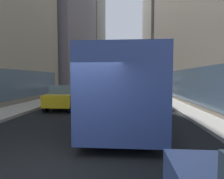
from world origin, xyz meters
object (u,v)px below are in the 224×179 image
car_red_coupe (117,83)px  dalmatian_dog (80,120)px  car_grey_wagon (102,90)px  box_truck (105,80)px  car_silver_sedan (136,87)px  transit_bus (123,84)px  car_black_suv (109,83)px  car_yellow_taxi (67,96)px

car_red_coupe → dalmatian_dog: (0.79, -44.24, -0.31)m
car_grey_wagon → box_truck: (-1.60, 17.73, 0.85)m
car_grey_wagon → box_truck: box_truck is taller
car_red_coupe → car_grey_wagon: (0.00, -32.09, 0.00)m
dalmatian_dog → car_red_coupe: bearing=91.0°
car_silver_sedan → box_truck: box_truck is taller
car_silver_sedan → dalmatian_dog: (-3.21, -19.78, -0.31)m
box_truck → dalmatian_dog: box_truck is taller
car_silver_sedan → car_grey_wagon: 8.62m
transit_bus → car_black_suv: transit_bus is taller
car_grey_wagon → car_yellow_taxi: 6.60m
car_red_coupe → box_truck: bearing=-96.4°
car_black_suv → car_grey_wagon: bearing=-86.4°
car_red_coupe → dalmatian_dog: 44.24m
car_black_suv → car_silver_sedan: 18.87m
box_truck → dalmatian_dog: bearing=-85.4°
car_red_coupe → car_silver_sedan: bearing=-80.7°
transit_bus → box_truck: bearing=98.7°
car_black_suv → dalmatian_dog: size_ratio=4.09×
car_silver_sedan → car_red_coupe: 24.78m
car_black_suv → car_red_coupe: 6.64m
car_grey_wagon → car_yellow_taxi: same height
transit_bus → car_silver_sedan: bearing=84.3°
car_grey_wagon → box_truck: bearing=95.2°
car_red_coupe → dalmatian_dog: bearing=-89.0°
car_grey_wagon → car_red_coupe: bearing=90.0°
car_yellow_taxi → box_truck: bearing=90.0°
car_yellow_taxi → car_red_coupe: bearing=87.6°
car_black_suv → car_silver_sedan: (5.60, -18.02, -0.00)m
car_grey_wagon → car_yellow_taxi: bearing=-104.0°
car_silver_sedan → car_red_coupe: size_ratio=0.99×
car_black_suv → car_grey_wagon: same height
box_truck → dalmatian_dog: (2.39, -29.87, -1.15)m
car_silver_sedan → car_red_coupe: (-4.00, 24.46, -0.00)m
car_black_suv → dalmatian_dog: car_black_suv is taller
car_grey_wagon → dalmatian_dog: car_grey_wagon is taller
transit_bus → car_yellow_taxi: 4.62m
car_black_suv → transit_bus: bearing=-83.3°
car_black_suv → box_truck: box_truck is taller
car_silver_sedan → box_truck: (-5.60, 10.09, 0.85)m
car_yellow_taxi → box_truck: 24.15m
car_red_coupe → box_truck: size_ratio=0.54×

